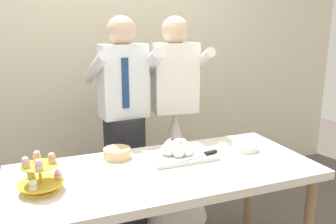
{
  "coord_description": "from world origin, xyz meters",
  "views": [
    {
      "loc": [
        -0.7,
        -1.81,
        1.61
      ],
      "look_at": [
        0.08,
        0.15,
        1.07
      ],
      "focal_mm": 37.93,
      "sensor_mm": 36.0,
      "label": 1
    }
  ],
  "objects_px": {
    "round_cake": "(117,155)",
    "cupcake_stand": "(40,176)",
    "dessert_table": "(165,180)",
    "main_cake_tray": "(179,150)",
    "person_bride": "(175,151)",
    "plate_stack": "(245,146)",
    "person_groom": "(125,138)"
  },
  "relations": [
    {
      "from": "round_cake",
      "to": "cupcake_stand",
      "type": "bearing_deg",
      "value": -148.7
    },
    {
      "from": "dessert_table",
      "to": "main_cake_tray",
      "type": "bearing_deg",
      "value": 44.34
    },
    {
      "from": "person_bride",
      "to": "plate_stack",
      "type": "bearing_deg",
      "value": -67.72
    },
    {
      "from": "dessert_table",
      "to": "main_cake_tray",
      "type": "xyz_separation_m",
      "value": [
        0.15,
        0.15,
        0.12
      ]
    },
    {
      "from": "plate_stack",
      "to": "person_groom",
      "type": "distance_m",
      "value": 0.91
    },
    {
      "from": "person_groom",
      "to": "cupcake_stand",
      "type": "bearing_deg",
      "value": -129.98
    },
    {
      "from": "person_groom",
      "to": "round_cake",
      "type": "bearing_deg",
      "value": -109.95
    },
    {
      "from": "cupcake_stand",
      "to": "person_groom",
      "type": "bearing_deg",
      "value": 50.02
    },
    {
      "from": "main_cake_tray",
      "to": "person_groom",
      "type": "distance_m",
      "value": 0.61
    },
    {
      "from": "main_cake_tray",
      "to": "round_cake",
      "type": "bearing_deg",
      "value": 166.3
    },
    {
      "from": "round_cake",
      "to": "person_bride",
      "type": "xyz_separation_m",
      "value": [
        0.59,
        0.48,
        -0.23
      ]
    },
    {
      "from": "person_bride",
      "to": "dessert_table",
      "type": "bearing_deg",
      "value": -116.66
    },
    {
      "from": "cupcake_stand",
      "to": "person_groom",
      "type": "xyz_separation_m",
      "value": [
        0.63,
        0.76,
        -0.11
      ]
    },
    {
      "from": "plate_stack",
      "to": "round_cake",
      "type": "relative_size",
      "value": 0.74
    },
    {
      "from": "main_cake_tray",
      "to": "plate_stack",
      "type": "bearing_deg",
      "value": -6.39
    },
    {
      "from": "plate_stack",
      "to": "person_bride",
      "type": "bearing_deg",
      "value": 112.28
    },
    {
      "from": "round_cake",
      "to": "dessert_table",
      "type": "bearing_deg",
      "value": -46.3
    },
    {
      "from": "cupcake_stand",
      "to": "round_cake",
      "type": "bearing_deg",
      "value": 31.3
    },
    {
      "from": "plate_stack",
      "to": "round_cake",
      "type": "height_order",
      "value": "round_cake"
    },
    {
      "from": "cupcake_stand",
      "to": "main_cake_tray",
      "type": "xyz_separation_m",
      "value": [
        0.84,
        0.19,
        -0.04
      ]
    },
    {
      "from": "round_cake",
      "to": "person_groom",
      "type": "height_order",
      "value": "person_groom"
    },
    {
      "from": "dessert_table",
      "to": "main_cake_tray",
      "type": "distance_m",
      "value": 0.24
    },
    {
      "from": "dessert_table",
      "to": "person_groom",
      "type": "bearing_deg",
      "value": 94.55
    },
    {
      "from": "dessert_table",
      "to": "cupcake_stand",
      "type": "distance_m",
      "value": 0.71
    },
    {
      "from": "dessert_table",
      "to": "person_bride",
      "type": "relative_size",
      "value": 1.08
    },
    {
      "from": "plate_stack",
      "to": "person_groom",
      "type": "xyz_separation_m",
      "value": [
        -0.67,
        0.62,
        -0.06
      ]
    },
    {
      "from": "main_cake_tray",
      "to": "dessert_table",
      "type": "bearing_deg",
      "value": -135.66
    },
    {
      "from": "plate_stack",
      "to": "person_bride",
      "type": "xyz_separation_m",
      "value": [
        -0.25,
        0.62,
        -0.22
      ]
    },
    {
      "from": "main_cake_tray",
      "to": "person_bride",
      "type": "distance_m",
      "value": 0.65
    },
    {
      "from": "main_cake_tray",
      "to": "plate_stack",
      "type": "distance_m",
      "value": 0.47
    },
    {
      "from": "dessert_table",
      "to": "person_groom",
      "type": "height_order",
      "value": "person_groom"
    },
    {
      "from": "dessert_table",
      "to": "cupcake_stand",
      "type": "height_order",
      "value": "cupcake_stand"
    }
  ]
}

